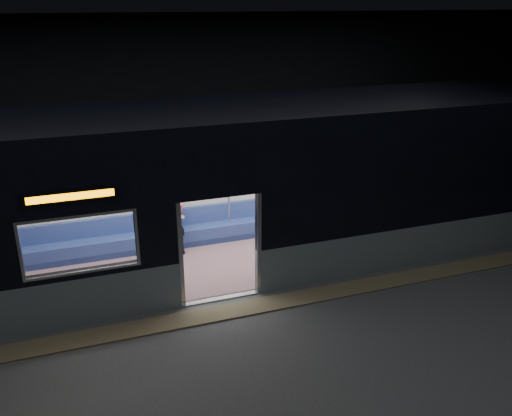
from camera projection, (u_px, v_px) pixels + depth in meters
station_floor at (239, 329)px, 9.34m from camera, size 24.00×14.00×0.01m
station_envelope at (236, 118)px, 8.02m from camera, size 24.00×14.00×5.00m
tactile_strip at (229, 311)px, 9.81m from camera, size 22.80×0.50×0.03m
metro_car at (199, 183)px, 10.91m from camera, size 18.00×3.04×3.35m
passenger at (172, 217)px, 12.05m from camera, size 0.42×0.67×1.32m
handbag at (173, 225)px, 11.90m from camera, size 0.31×0.29×0.13m
transit_map at (216, 179)px, 12.43m from camera, size 0.89×0.03×0.58m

